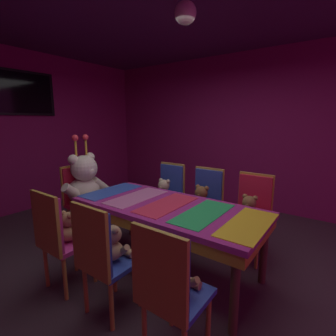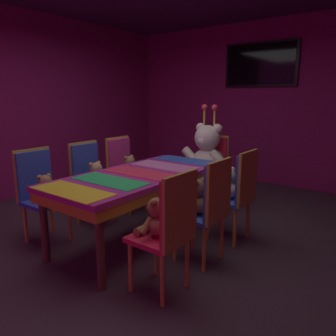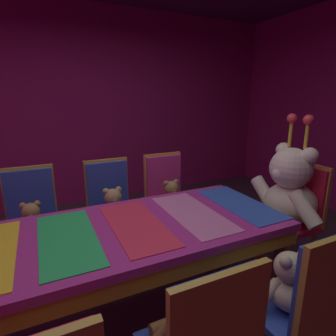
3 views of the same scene
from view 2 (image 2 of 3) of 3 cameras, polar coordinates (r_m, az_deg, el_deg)
name	(u,v)px [view 2 (image 2 of 3)]	position (r m, az deg, el deg)	size (l,w,h in m)	color
ground_plane	(141,239)	(3.67, -4.74, -12.18)	(7.90, 7.90, 0.00)	#3F2D38
wall_back	(260,103)	(6.10, 15.77, 10.78)	(5.20, 0.12, 2.80)	#8C1959
wall_left	(7,105)	(5.43, -26.30, 9.84)	(0.12, 6.40, 2.80)	#8C1959
banquet_table	(140,181)	(3.45, -4.93, -2.27)	(0.90, 2.02, 0.75)	#B22D8C
chair_left_0	(38,186)	(3.73, -21.67, -2.87)	(0.42, 0.41, 0.98)	#2D47B2
teddy_left_0	(46,190)	(3.62, -20.46, -3.53)	(0.23, 0.30, 0.28)	#9E7247
chair_left_1	(89,174)	(4.09, -13.67, -1.05)	(0.42, 0.41, 0.98)	#2D47B2
teddy_left_1	(97,176)	(3.98, -12.33, -1.44)	(0.25, 0.33, 0.31)	tan
chair_left_2	(122,166)	(4.49, -7.98, 0.37)	(0.42, 0.41, 0.98)	#CC338C
teddy_left_2	(130,168)	(4.39, -6.64, -0.02)	(0.24, 0.31, 0.29)	#9E7247
chair_right_0	(172,223)	(2.48, 0.65, -9.48)	(0.42, 0.41, 0.98)	red
teddy_right_0	(157,219)	(2.57, -2.00, -8.84)	(0.26, 0.33, 0.31)	olive
chair_right_1	(211,202)	(2.97, 7.48, -5.87)	(0.42, 0.41, 0.98)	#2D47B2
teddy_right_1	(197,198)	(3.04, 5.06, -5.30)	(0.27, 0.35, 0.33)	brown
chair_right_2	(240,187)	(3.48, 12.44, -3.32)	(0.42, 0.41, 0.98)	#2D47B2
teddy_right_2	(227,185)	(3.54, 10.29, -2.91)	(0.27, 0.35, 0.33)	beige
throne_chair	(212,163)	(4.69, 7.75, 0.89)	(0.41, 0.42, 0.98)	red
king_teddy_bear	(207,153)	(4.51, 6.74, 2.63)	(0.75, 0.58, 0.96)	silver
wall_tv	(261,65)	(6.04, 15.81, 16.95)	(1.27, 0.06, 0.74)	black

